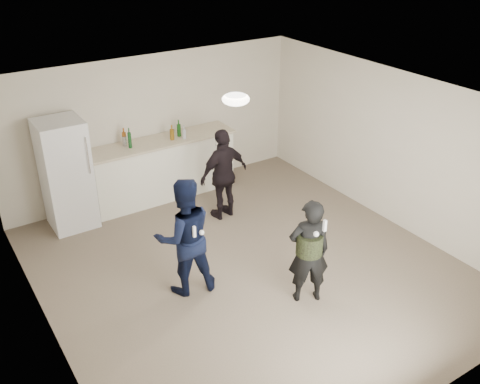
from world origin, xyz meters
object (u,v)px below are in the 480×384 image
shaker (125,141)px  man (185,237)px  counter (163,170)px  spectator (224,174)px  woman (309,252)px  fridge (66,175)px

shaker → man: bearing=-96.6°
man → counter: bearing=-97.8°
spectator → man: bearing=37.9°
spectator → counter: bearing=-71.8°
shaker → woman: 3.90m
shaker → woman: woman is taller
woman → counter: bearing=-60.6°
shaker → woman: size_ratio=0.12×
counter → woman: 3.68m
shaker → spectator: 1.78m
fridge → counter: bearing=2.4°
fridge → woman: size_ratio=1.22×
fridge → woman: (2.00, -3.59, -0.16)m
counter → fridge: (-1.70, -0.07, 0.38)m
fridge → man: size_ratio=1.09×
counter → spectator: 1.33m
fridge → man: 2.66m
spectator → shaker: bearing=-54.5°
man → woman: size_ratio=1.12×
man → spectator: man is taller
fridge → woman: 4.12m
woman → spectator: spectator is taller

